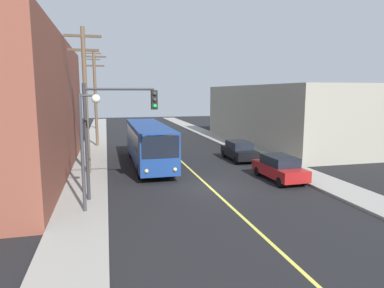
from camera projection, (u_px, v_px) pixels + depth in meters
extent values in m
plane|color=black|center=(210.00, 187.00, 20.73)|extent=(120.00, 120.00, 0.00)
cube|color=gray|center=(92.00, 160.00, 28.57)|extent=(2.50, 90.00, 0.15)
cube|color=gray|center=(253.00, 153.00, 32.04)|extent=(2.50, 90.00, 0.15)
cube|color=#D8CC4C|center=(167.00, 148.00, 35.11)|extent=(0.16, 60.00, 0.01)
cube|color=black|center=(71.00, 149.00, 24.93)|extent=(0.06, 16.54, 1.30)
cube|color=black|center=(68.00, 105.00, 24.45)|extent=(0.06, 16.54, 1.30)
cube|color=gray|center=(292.00, 114.00, 38.79)|extent=(12.00, 24.16, 6.41)
cube|color=black|center=(243.00, 130.00, 37.61)|extent=(0.06, 16.91, 1.30)
cube|color=black|center=(243.00, 100.00, 37.13)|extent=(0.06, 16.91, 1.30)
cube|color=navy|center=(148.00, 142.00, 26.87)|extent=(2.62, 12.02, 2.75)
cube|color=black|center=(160.00, 147.00, 21.07)|extent=(2.35, 0.09, 1.40)
cube|color=black|center=(140.00, 127.00, 32.51)|extent=(2.30, 0.09, 1.10)
cube|color=black|center=(132.00, 136.00, 26.49)|extent=(0.12, 10.20, 1.10)
cube|color=black|center=(164.00, 135.00, 27.10)|extent=(0.12, 10.20, 1.10)
cube|color=orange|center=(160.00, 137.00, 20.99)|extent=(1.79, 0.07, 0.30)
sphere|color=#F9D872|center=(147.00, 171.00, 21.03)|extent=(0.24, 0.24, 0.24)
sphere|color=#F9D872|center=(175.00, 170.00, 21.47)|extent=(0.24, 0.24, 0.24)
cylinder|color=black|center=(140.00, 171.00, 22.78)|extent=(0.31, 1.00, 1.00)
cylinder|color=black|center=(173.00, 169.00, 23.33)|extent=(0.31, 1.00, 1.00)
cylinder|color=black|center=(131.00, 152.00, 30.15)|extent=(0.31, 1.00, 1.00)
cylinder|color=black|center=(156.00, 151.00, 30.70)|extent=(0.31, 1.00, 1.00)
cube|color=maroon|center=(279.00, 170.00, 22.26)|extent=(1.92, 4.45, 0.70)
cube|color=black|center=(280.00, 161.00, 22.16)|extent=(1.69, 2.51, 0.60)
cylinder|color=black|center=(280.00, 182.00, 20.67)|extent=(0.24, 0.65, 0.64)
cylinder|color=black|center=(303.00, 180.00, 21.10)|extent=(0.24, 0.65, 0.64)
cylinder|color=black|center=(258.00, 171.00, 23.53)|extent=(0.24, 0.65, 0.64)
cylinder|color=black|center=(278.00, 170.00, 23.95)|extent=(0.24, 0.65, 0.64)
cube|color=black|center=(239.00, 152.00, 28.85)|extent=(1.84, 4.42, 0.70)
cube|color=black|center=(239.00, 145.00, 28.76)|extent=(1.64, 2.48, 0.60)
cylinder|color=black|center=(236.00, 160.00, 27.28)|extent=(0.23, 0.64, 0.64)
cylinder|color=black|center=(255.00, 159.00, 27.65)|extent=(0.23, 0.64, 0.64)
cylinder|color=black|center=(224.00, 154.00, 30.16)|extent=(0.23, 0.64, 0.64)
cylinder|color=black|center=(241.00, 153.00, 30.53)|extent=(0.23, 0.64, 0.64)
cylinder|color=brown|center=(86.00, 102.00, 23.07)|extent=(0.28, 0.28, 9.80)
cube|color=#4C3D2D|center=(83.00, 36.00, 22.42)|extent=(2.40, 0.16, 0.16)
cube|color=#4C3D2D|center=(83.00, 50.00, 22.56)|extent=(2.00, 0.16, 0.16)
cylinder|color=brown|center=(96.00, 99.00, 35.18)|extent=(0.28, 0.28, 9.69)
cube|color=#4C3D2D|center=(94.00, 57.00, 34.54)|extent=(2.40, 0.16, 0.16)
cube|color=#4C3D2D|center=(94.00, 66.00, 34.67)|extent=(2.00, 0.16, 0.16)
cylinder|color=brown|center=(95.00, 89.00, 52.25)|extent=(0.28, 0.28, 11.92)
cube|color=#4C3D2D|center=(93.00, 53.00, 51.45)|extent=(2.40, 0.16, 0.16)
cube|color=#4C3D2D|center=(93.00, 59.00, 51.58)|extent=(2.00, 0.16, 0.16)
cylinder|color=#2D2D33|center=(86.00, 143.00, 17.43)|extent=(0.18, 0.18, 6.00)
cylinder|color=#2D2D33|center=(120.00, 89.00, 17.44)|extent=(3.50, 0.12, 0.12)
cube|color=black|center=(154.00, 100.00, 17.95)|extent=(0.32, 0.36, 1.00)
sphere|color=#2D2D2D|center=(155.00, 94.00, 17.71)|extent=(0.22, 0.22, 0.22)
sphere|color=#2D2D2D|center=(155.00, 100.00, 17.76)|extent=(0.22, 0.22, 0.22)
sphere|color=green|center=(155.00, 106.00, 17.81)|extent=(0.22, 0.22, 0.22)
cylinder|color=#38383D|center=(82.00, 154.00, 15.76)|extent=(0.16, 0.16, 5.50)
cylinder|color=#38383D|center=(88.00, 96.00, 15.45)|extent=(0.70, 0.10, 0.10)
sphere|color=#EAE5C6|center=(96.00, 99.00, 15.55)|extent=(0.40, 0.40, 0.40)
cylinder|color=red|center=(279.00, 161.00, 26.30)|extent=(0.26, 0.26, 0.70)
sphere|color=gold|center=(279.00, 156.00, 26.25)|extent=(0.24, 0.24, 0.24)
cylinder|color=red|center=(277.00, 159.00, 26.25)|extent=(0.12, 0.10, 0.10)
cylinder|color=red|center=(281.00, 159.00, 26.32)|extent=(0.12, 0.10, 0.10)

